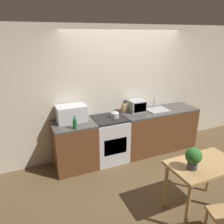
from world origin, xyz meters
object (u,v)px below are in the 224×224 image
Objects in this scene: stove_range at (109,139)px; kettle at (115,114)px; microwave at (71,114)px; bottle at (75,124)px; dining_table at (203,171)px; toaster_oven at (137,106)px.

stove_range is 5.37× the size of kettle.
microwave reaches higher than bottle.
microwave reaches higher than dining_table.
bottle is (-0.03, -0.35, -0.06)m from microwave.
bottle is (-0.83, -0.20, 0.02)m from kettle.
toaster_oven is 0.33× the size of dining_table.
toaster_oven reaches higher than bottle.
dining_table is at bearing -54.16° from microwave.
kettle is 0.72× the size of bottle.
stove_range is 0.89m from toaster_oven.
toaster_oven is 1.93m from dining_table.
toaster_oven is at bearing 89.55° from dining_table.
toaster_oven is at bearing 0.72° from microwave.
kettle is 0.17× the size of dining_table.
kettle is (0.11, -0.03, 0.52)m from stove_range.
microwave is at bearing 85.71° from bottle.
kettle reaches higher than stove_range.
microwave is 0.55× the size of dining_table.
microwave reaches higher than stove_range.
toaster_oven is at bearing 11.35° from stove_range.
bottle is 0.73× the size of toaster_oven.
dining_table is at bearing -69.53° from stove_range.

